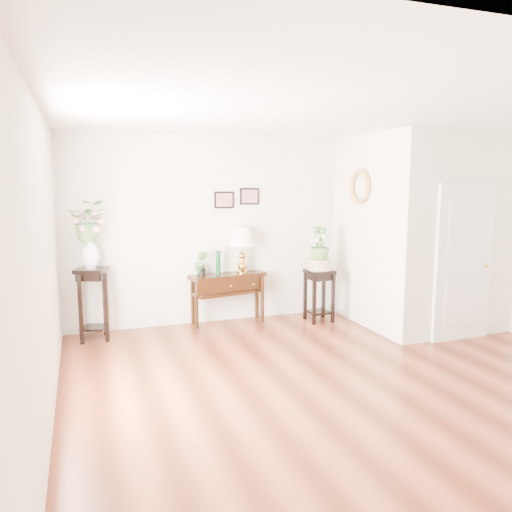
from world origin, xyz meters
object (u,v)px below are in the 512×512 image
table_lamp (242,250)px  plant_stand_b (319,295)px  plant_stand_a (93,304)px  console_table (228,298)px

table_lamp → plant_stand_b: 1.37m
table_lamp → plant_stand_a: table_lamp is taller
table_lamp → console_table: bearing=180.0°
plant_stand_a → plant_stand_b: 3.29m
console_table → plant_stand_a: plant_stand_a is taller
console_table → table_lamp: table_lamp is taller
console_table → plant_stand_a: (-1.93, -0.15, 0.11)m
console_table → plant_stand_a: bearing=173.7°
table_lamp → plant_stand_b: table_lamp is taller
plant_stand_b → plant_stand_a: bearing=176.6°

